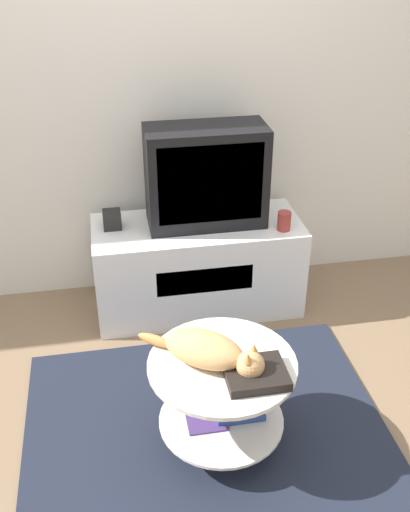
# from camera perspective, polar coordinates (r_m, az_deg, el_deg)

# --- Properties ---
(ground_plane) EXTENTS (12.00, 12.00, 0.00)m
(ground_plane) POSITION_cam_1_polar(r_m,az_deg,el_deg) (2.74, 0.15, -16.52)
(ground_plane) COLOR #7F664C
(wall_back) EXTENTS (8.00, 0.05, 2.60)m
(wall_back) POSITION_cam_1_polar(r_m,az_deg,el_deg) (3.23, -4.19, 17.83)
(wall_back) COLOR silver
(wall_back) RESTS_ON ground_plane
(rug) EXTENTS (1.57, 1.27, 0.02)m
(rug) POSITION_cam_1_polar(r_m,az_deg,el_deg) (2.74, 0.15, -16.37)
(rug) COLOR #1E2333
(rug) RESTS_ON ground_plane
(tv_stand) EXTENTS (1.13, 0.48, 0.52)m
(tv_stand) POSITION_cam_1_polar(r_m,az_deg,el_deg) (3.34, -0.71, -0.95)
(tv_stand) COLOR white
(tv_stand) RESTS_ON ground_plane
(tv) EXTENTS (0.62, 0.28, 0.53)m
(tv) POSITION_cam_1_polar(r_m,az_deg,el_deg) (3.13, 0.10, 7.58)
(tv) COLOR black
(tv) RESTS_ON tv_stand
(speaker) EXTENTS (0.09, 0.09, 0.09)m
(speaker) POSITION_cam_1_polar(r_m,az_deg,el_deg) (3.20, -8.84, 3.45)
(speaker) COLOR black
(speaker) RESTS_ON tv_stand
(mug) EXTENTS (0.07, 0.07, 0.10)m
(mug) POSITION_cam_1_polar(r_m,az_deg,el_deg) (3.17, 7.54, 3.32)
(mug) COLOR #99332D
(mug) RESTS_ON tv_stand
(coffee_table) EXTENTS (0.59, 0.59, 0.44)m
(coffee_table) POSITION_cam_1_polar(r_m,az_deg,el_deg) (2.49, 1.71, -12.85)
(coffee_table) COLOR #B2B2B7
(coffee_table) RESTS_ON rug
(dvd_box) EXTENTS (0.23, 0.20, 0.04)m
(dvd_box) POSITION_cam_1_polar(r_m,az_deg,el_deg) (2.31, 4.85, -11.12)
(dvd_box) COLOR black
(dvd_box) RESTS_ON coffee_table
(cat) EXTENTS (0.46, 0.36, 0.13)m
(cat) POSITION_cam_1_polar(r_m,az_deg,el_deg) (2.33, 0.41, -9.01)
(cat) COLOR tan
(cat) RESTS_ON coffee_table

